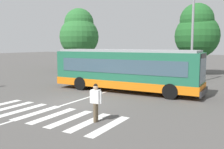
% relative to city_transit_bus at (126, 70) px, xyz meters
% --- Properties ---
extents(ground_plane, '(160.00, 160.00, 0.00)m').
position_rel_city_transit_bus_xyz_m(ground_plane, '(-1.07, -4.86, -1.59)').
color(ground_plane, '#514F4C').
extents(city_transit_bus, '(11.02, 2.82, 3.06)m').
position_rel_city_transit_bus_xyz_m(city_transit_bus, '(0.00, 0.00, 0.00)').
color(city_transit_bus, black).
rests_on(city_transit_bus, ground_plane).
extents(pedestrian_crossing_street, '(0.58, 0.30, 1.72)m').
position_rel_city_transit_bus_xyz_m(pedestrian_crossing_street, '(2.19, -7.34, -0.62)').
color(pedestrian_crossing_street, brown).
rests_on(pedestrian_crossing_street, ground_plane).
extents(parked_car_charcoal, '(2.02, 4.57, 1.35)m').
position_rel_city_transit_bus_xyz_m(parked_car_charcoal, '(-4.13, 8.69, -0.82)').
color(parked_car_charcoal, black).
rests_on(parked_car_charcoal, ground_plane).
extents(parked_car_silver, '(2.01, 4.57, 1.35)m').
position_rel_city_transit_bus_xyz_m(parked_car_silver, '(-1.32, 8.60, -0.82)').
color(parked_car_silver, black).
rests_on(parked_car_silver, ground_plane).
extents(parked_car_black, '(1.93, 4.53, 1.35)m').
position_rel_city_transit_bus_xyz_m(parked_car_black, '(1.22, 9.06, -0.82)').
color(parked_car_black, black).
rests_on(parked_car_black, ground_plane).
extents(twin_arm_street_lamp, '(4.15, 0.32, 8.41)m').
position_rel_city_transit_bus_xyz_m(twin_arm_street_lamp, '(3.37, 5.87, 3.61)').
color(twin_arm_street_lamp, '#939399').
rests_on(twin_arm_street_lamp, ground_plane).
extents(background_tree_left, '(5.10, 5.10, 8.14)m').
position_rel_city_transit_bus_xyz_m(background_tree_left, '(-12.12, 10.43, 3.38)').
color(background_tree_left, brown).
rests_on(background_tree_left, ground_plane).
extents(background_tree_right, '(4.97, 4.97, 8.00)m').
position_rel_city_transit_bus_xyz_m(background_tree_right, '(2.25, 13.23, 3.32)').
color(background_tree_right, brown).
rests_on(background_tree_right, ground_plane).
extents(crosswalk_painted_stripes, '(7.84, 3.09, 0.01)m').
position_rel_city_transit_bus_xyz_m(crosswalk_painted_stripes, '(-0.68, -7.56, -1.58)').
color(crosswalk_painted_stripes, silver).
rests_on(crosswalk_painted_stripes, ground_plane).
extents(lane_center_line, '(0.16, 24.00, 0.01)m').
position_rel_city_transit_bus_xyz_m(lane_center_line, '(-1.15, -2.86, -1.58)').
color(lane_center_line, silver).
rests_on(lane_center_line, ground_plane).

